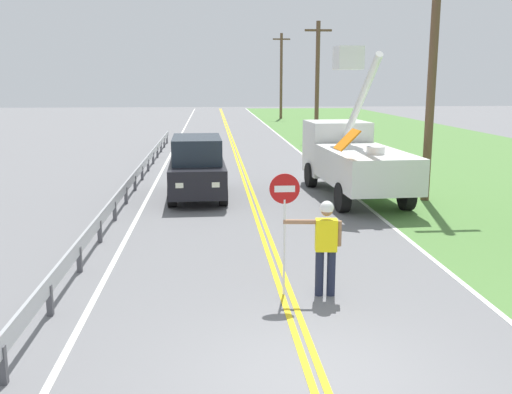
{
  "coord_description": "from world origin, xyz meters",
  "views": [
    {
      "loc": [
        -1.38,
        -7.08,
        4.0
      ],
      "look_at": [
        -0.31,
        6.53,
        1.2
      ],
      "focal_mm": 40.16,
      "sensor_mm": 36.0,
      "label": 1
    }
  ],
  "objects": [
    {
      "name": "oncoming_suv_nearest",
      "position": [
        -1.87,
        12.46,
        1.06
      ],
      "size": [
        2.01,
        4.65,
        2.1
      ],
      "color": "black",
      "rests_on": "ground"
    },
    {
      "name": "flagger_worker",
      "position": [
        0.71,
        3.03,
        1.05
      ],
      "size": [
        1.08,
        0.28,
        1.83
      ],
      "color": "#1E2338",
      "rests_on": "ground"
    },
    {
      "name": "grass_verge_right",
      "position": [
        11.6,
        20.0,
        0.0
      ],
      "size": [
        16.0,
        110.0,
        0.01
      ],
      "primitive_type": "cube",
      "color": "#517F3D",
      "rests_on": "ground"
    },
    {
      "name": "utility_pole_mid",
      "position": [
        5.79,
        31.6,
        4.08
      ],
      "size": [
        1.8,
        0.28,
        7.8
      ],
      "color": "brown",
      "rests_on": "ground"
    },
    {
      "name": "utility_pole_far",
      "position": [
        5.98,
        53.16,
        4.53
      ],
      "size": [
        1.8,
        0.28,
        8.69
      ],
      "color": "brown",
      "rests_on": "ground"
    },
    {
      "name": "ground_plane",
      "position": [
        0.0,
        0.0,
        0.0
      ],
      "size": [
        160.0,
        160.0,
        0.0
      ],
      "primitive_type": "plane",
      "color": "slate"
    },
    {
      "name": "centerline_yellow_left",
      "position": [
        -0.09,
        20.0,
        0.01
      ],
      "size": [
        0.11,
        110.0,
        0.01
      ],
      "primitive_type": "cube",
      "color": "yellow",
      "rests_on": "ground"
    },
    {
      "name": "centerline_yellow_right",
      "position": [
        0.09,
        20.0,
        0.01
      ],
      "size": [
        0.11,
        110.0,
        0.01
      ],
      "primitive_type": "cube",
      "color": "yellow",
      "rests_on": "ground"
    },
    {
      "name": "edge_line_right",
      "position": [
        3.6,
        20.0,
        0.01
      ],
      "size": [
        0.12,
        110.0,
        0.01
      ],
      "primitive_type": "cube",
      "color": "silver",
      "rests_on": "ground"
    },
    {
      "name": "utility_bucket_truck",
      "position": [
        3.51,
        12.48,
        1.4
      ],
      "size": [
        2.68,
        6.92,
        5.15
      ],
      "color": "silver",
      "rests_on": "ground"
    },
    {
      "name": "edge_line_left",
      "position": [
        -3.6,
        20.0,
        0.01
      ],
      "size": [
        0.12,
        110.0,
        0.01
      ],
      "primitive_type": "cube",
      "color": "silver",
      "rests_on": "ground"
    },
    {
      "name": "stop_sign_paddle",
      "position": [
        -0.06,
        3.11,
        1.71
      ],
      "size": [
        0.56,
        0.04,
        2.33
      ],
      "color": "silver",
      "rests_on": "ground"
    },
    {
      "name": "utility_pole_near",
      "position": [
        5.81,
        11.4,
        4.48
      ],
      "size": [
        1.8,
        0.28,
        8.59
      ],
      "color": "brown",
      "rests_on": "ground"
    },
    {
      "name": "guardrail_left_shoulder",
      "position": [
        -4.2,
        15.03,
        0.52
      ],
      "size": [
        0.1,
        32.0,
        0.71
      ],
      "color": "#9EA0A3",
      "rests_on": "ground"
    }
  ]
}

